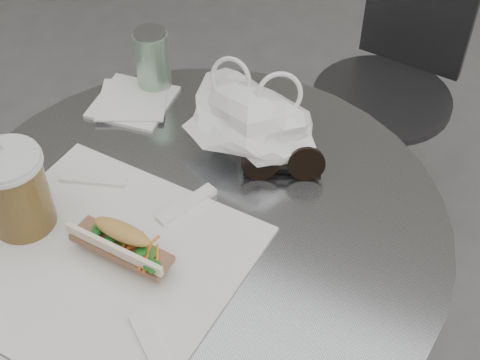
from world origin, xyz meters
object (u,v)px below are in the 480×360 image
at_px(chair_far, 381,125).
at_px(banh_mi, 122,244).
at_px(sunglasses, 283,165).
at_px(drink_can, 153,60).
at_px(cafe_table, 203,320).
at_px(iced_coffee, 15,190).

relative_size(chair_far, banh_mi, 3.59).
bearing_deg(sunglasses, drink_can, 135.10).
bearing_deg(cafe_table, banh_mi, -113.89).
bearing_deg(iced_coffee, sunglasses, 41.98).
xyz_separation_m(banh_mi, iced_coffee, (-0.17, -0.01, 0.04)).
distance_m(cafe_table, sunglasses, 0.34).
bearing_deg(iced_coffee, cafe_table, 29.59).
distance_m(iced_coffee, drink_can, 0.37).
relative_size(banh_mi, iced_coffee, 0.65).
bearing_deg(drink_can, iced_coffee, -88.65).
height_order(iced_coffee, drink_can, iced_coffee).
bearing_deg(chair_far, drink_can, 69.39).
distance_m(chair_far, drink_can, 0.84).
height_order(chair_far, banh_mi, banh_mi).
height_order(banh_mi, drink_can, drink_can).
bearing_deg(sunglasses, chair_far, 64.72).
height_order(banh_mi, iced_coffee, iced_coffee).
bearing_deg(banh_mi, sunglasses, 65.94).
height_order(chair_far, iced_coffee, iced_coffee).
bearing_deg(sunglasses, iced_coffee, -164.06).
relative_size(chair_far, drink_can, 5.77).
xyz_separation_m(sunglasses, drink_can, (-0.30, 0.10, 0.04)).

